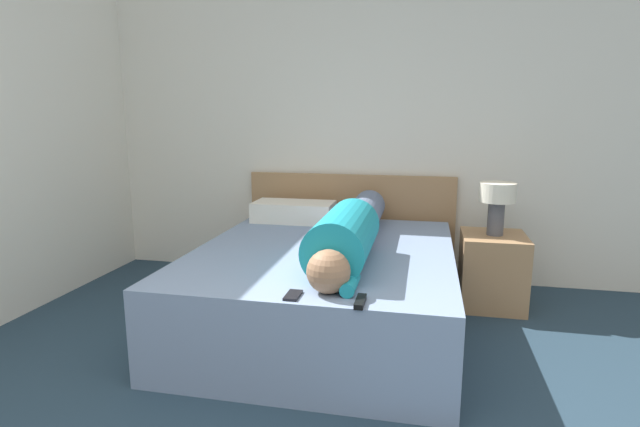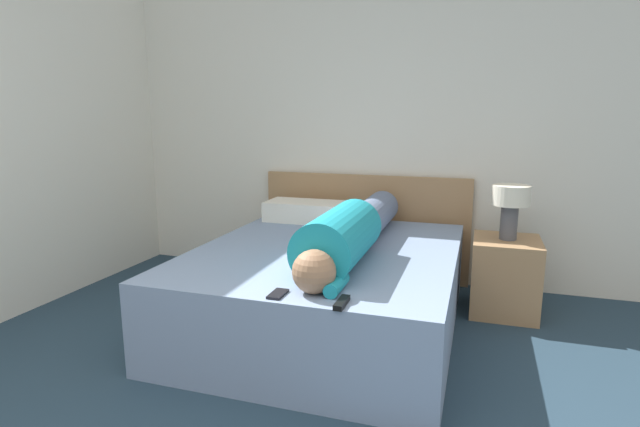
% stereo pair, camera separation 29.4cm
% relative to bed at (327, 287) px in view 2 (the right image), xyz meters
% --- Properties ---
extents(wall_back, '(5.22, 0.06, 2.60)m').
position_rel_bed_xyz_m(wall_back, '(-0.03, 1.12, 1.04)').
color(wall_back, silver).
rests_on(wall_back, ground_plane).
extents(bed, '(1.58, 1.91, 0.52)m').
position_rel_bed_xyz_m(bed, '(0.00, 0.00, 0.00)').
color(bed, '#7589A8').
rests_on(bed, ground_plane).
extents(headboard, '(1.70, 0.04, 0.86)m').
position_rel_bed_xyz_m(headboard, '(0.00, 1.05, 0.17)').
color(headboard, '#A37A51').
rests_on(headboard, ground_plane).
extents(nightstand, '(0.44, 0.47, 0.52)m').
position_rel_bed_xyz_m(nightstand, '(1.09, 0.59, -0.00)').
color(nightstand, '#A37A51').
rests_on(nightstand, ground_plane).
extents(table_lamp, '(0.25, 0.25, 0.37)m').
position_rel_bed_xyz_m(table_lamp, '(1.09, 0.59, 0.51)').
color(table_lamp, '#4C4C51').
rests_on(table_lamp, nightstand).
extents(person_lying, '(0.32, 1.79, 0.32)m').
position_rel_bed_xyz_m(person_lying, '(0.18, -0.08, 0.40)').
color(person_lying, '#936B4C').
rests_on(person_lying, bed).
extents(pillow_near_headboard, '(0.62, 0.32, 0.15)m').
position_rel_bed_xyz_m(pillow_near_headboard, '(-0.40, 0.74, 0.33)').
color(pillow_near_headboard, silver).
rests_on(pillow_near_headboard, bed).
extents(tv_remote, '(0.04, 0.15, 0.02)m').
position_rel_bed_xyz_m(tv_remote, '(0.34, -0.89, 0.27)').
color(tv_remote, black).
rests_on(tv_remote, bed).
extents(cell_phone, '(0.06, 0.13, 0.01)m').
position_rel_bed_xyz_m(cell_phone, '(0.03, -0.86, 0.26)').
color(cell_phone, black).
rests_on(cell_phone, bed).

